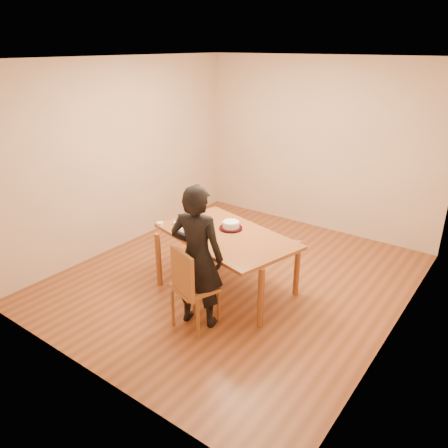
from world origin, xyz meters
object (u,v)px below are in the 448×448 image
Objects in this scene: cake_plate at (231,228)px; cake at (231,225)px; person at (197,257)px; dining_table at (226,236)px; dining_chair at (195,287)px.

cake is (0.00, 0.00, 0.04)m from cake_plate.
person reaches higher than cake_plate.
dining_chair is at bearing -64.63° from dining_table.
cake_plate is at bearing -93.29° from person.
cake_plate is (-0.20, 0.94, 0.31)m from dining_chair.
cake_plate is 0.92m from person.
cake_plate is at bearing 0.00° from cake.
cake is at bearing -93.29° from person.
dining_chair is 1.02m from cake.
dining_chair is 1.43× the size of cake_plate.
dining_table is at bearing 120.92° from dining_chair.
person is (-0.00, 0.04, 0.34)m from dining_chair.
cake is at bearing 122.13° from dining_chair.
dining_chair is at bearing 73.96° from person.
dining_chair is 2.00× the size of cake.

